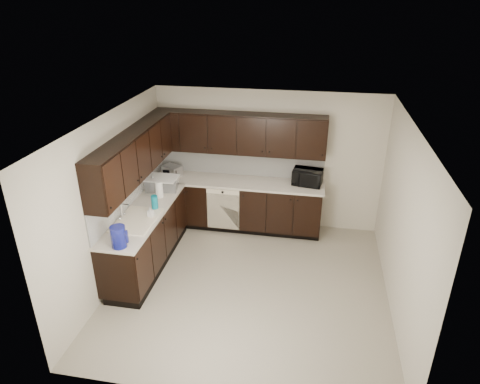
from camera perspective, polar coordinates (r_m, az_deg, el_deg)
name	(u,v)px	position (r m, az deg, el deg)	size (l,w,h in m)	color
floor	(249,286)	(6.53, 1.24, -12.37)	(4.00, 4.00, 0.00)	#9D9582
ceiling	(251,123)	(5.38, 1.49, 9.22)	(4.00, 4.00, 0.00)	white
wall_back	(268,160)	(7.66, 3.73, 4.27)	(4.00, 0.02, 2.50)	beige
wall_left	(114,200)	(6.44, -16.51, -1.02)	(0.02, 4.00, 2.50)	beige
wall_right	(403,225)	(5.92, 20.88, -4.08)	(0.02, 4.00, 2.50)	beige
wall_front	(217,308)	(4.22, -3.13, -15.20)	(4.00, 0.02, 2.50)	beige
lower_cabinets	(202,220)	(7.40, -5.07, -3.74)	(3.00, 2.80, 0.90)	black
countertop	(201,194)	(7.16, -5.25, -0.20)	(3.03, 2.83, 0.04)	beige
backsplash	(192,173)	(7.30, -6.48, 2.47)	(3.00, 2.80, 0.48)	white
upper_cabinets	(195,143)	(6.96, -6.07, 6.53)	(3.00, 2.80, 0.70)	black
dishwasher	(223,207)	(7.52, -2.26, -1.98)	(0.58, 0.04, 0.78)	beige
sink	(137,225)	(6.46, -13.62, -4.24)	(0.54, 0.82, 0.42)	beige
microwave	(307,177)	(7.46, 8.97, 1.98)	(0.50, 0.34, 0.27)	black
soap_bottle_a	(150,212)	(6.45, -11.86, -2.65)	(0.08, 0.08, 0.17)	gray
soap_bottle_b	(153,182)	(7.33, -11.53, 1.31)	(0.10, 0.10, 0.27)	gray
toaster_oven	(172,171)	(7.82, -9.06, 2.78)	(0.32, 0.24, 0.20)	#B5B5B7
storage_bin	(162,183)	(7.34, -10.36, 1.15)	(0.51, 0.38, 0.20)	silver
blue_pitcher	(118,237)	(5.80, -15.90, -5.76)	(0.20, 0.20, 0.30)	#0F178D
teal_tumbler	(155,203)	(6.66, -11.31, -1.41)	(0.10, 0.10, 0.23)	#0C778E
paper_towel_roll	(159,189)	(7.04, -10.73, 0.36)	(0.12, 0.12, 0.27)	white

